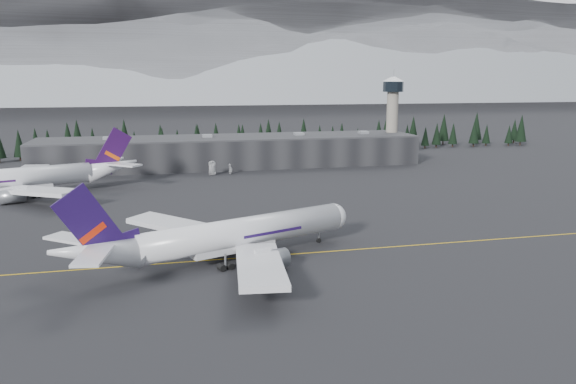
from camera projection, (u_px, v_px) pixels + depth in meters
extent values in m
plane|color=black|center=(309.00, 250.00, 122.05)|extent=(1400.00, 1400.00, 0.00)
cube|color=gold|center=(312.00, 253.00, 120.14)|extent=(400.00, 0.40, 0.02)
cube|color=black|center=(231.00, 152.00, 240.07)|extent=(160.00, 30.00, 12.00)
cube|color=#333335|center=(231.00, 137.00, 238.83)|extent=(160.00, 30.00, 0.60)
cylinder|color=gray|center=(392.00, 125.00, 258.05)|extent=(5.20, 5.20, 32.00)
cylinder|color=black|center=(393.00, 87.00, 254.66)|extent=(9.20, 9.20, 4.50)
cone|color=silver|center=(394.00, 79.00, 253.98)|extent=(10.00, 10.00, 2.00)
cube|color=black|center=(221.00, 140.00, 275.06)|extent=(360.00, 20.00, 15.00)
cylinder|color=silver|center=(245.00, 232.00, 115.83)|extent=(45.63, 22.24, 6.07)
sphere|color=silver|center=(333.00, 217.00, 128.68)|extent=(6.07, 6.07, 6.07)
cone|color=silver|center=(96.00, 253.00, 98.89)|extent=(18.03, 11.72, 8.78)
cube|color=silver|center=(187.00, 227.00, 125.49)|extent=(26.66, 24.73, 2.59)
cylinder|color=#94979C|center=(222.00, 236.00, 124.68)|extent=(7.51, 5.93, 3.84)
cube|color=silver|center=(260.00, 265.00, 100.10)|extent=(11.54, 29.12, 2.59)
cylinder|color=#94979C|center=(272.00, 260.00, 108.30)|extent=(7.51, 5.93, 3.84)
cube|color=#1F0E44|center=(91.00, 225.00, 97.59)|extent=(12.15, 5.04, 15.06)
cube|color=red|center=(93.00, 233.00, 98.00)|extent=(4.81, 2.29, 3.71)
cube|color=silver|center=(75.00, 239.00, 102.40)|extent=(11.50, 10.55, 0.51)
cube|color=silver|center=(93.00, 256.00, 92.58)|extent=(6.26, 11.70, 0.51)
cylinder|color=black|center=(319.00, 236.00, 127.24)|extent=(0.51, 0.51, 3.03)
cylinder|color=black|center=(205.00, 251.00, 116.40)|extent=(0.51, 0.51, 3.03)
cylinder|color=black|center=(225.00, 262.00, 109.03)|extent=(0.51, 0.51, 3.03)
cylinder|color=silver|center=(7.00, 179.00, 174.88)|extent=(49.49, 22.79, 6.54)
cone|color=silver|center=(112.00, 167.00, 192.04)|extent=(19.45, 12.24, 9.47)
cube|color=silver|center=(39.00, 191.00, 164.76)|extent=(28.38, 27.12, 2.80)
cylinder|color=#919599|center=(12.00, 196.00, 166.59)|extent=(8.06, 6.26, 4.14)
cube|color=silver|center=(22.00, 175.00, 192.62)|extent=(13.22, 31.52, 2.80)
cylinder|color=#919599|center=(3.00, 185.00, 184.57)|extent=(8.06, 6.26, 4.14)
cube|color=#2F0E44|center=(113.00, 151.00, 191.24)|extent=(13.21, 5.09, 16.24)
cube|color=#F0520E|center=(112.00, 156.00, 191.45)|extent=(5.22, 2.34, 4.00)
cube|color=silver|center=(124.00, 165.00, 187.51)|extent=(12.30, 11.54, 0.55)
cube|color=silver|center=(113.00, 160.00, 198.30)|extent=(7.04, 12.69, 0.55)
cylinder|color=black|center=(37.00, 193.00, 175.74)|extent=(0.55, 0.55, 3.27)
cylinder|color=black|center=(32.00, 188.00, 183.83)|extent=(0.55, 0.55, 3.27)
imported|color=silver|center=(212.00, 173.00, 217.43)|extent=(3.36, 5.97, 1.58)
imported|color=#BCBBBE|center=(231.00, 172.00, 220.02)|extent=(4.27, 1.97, 1.42)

